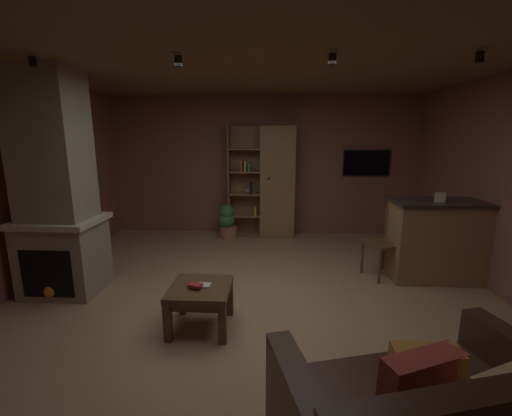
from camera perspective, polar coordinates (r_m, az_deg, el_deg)
name	(u,v)px	position (r m, az deg, el deg)	size (l,w,h in m)	color
floor	(254,310)	(3.88, -0.34, -16.77)	(5.71, 6.10, 0.02)	tan
wall_back	(264,166)	(6.50, 1.30, 7.05)	(5.83, 0.06, 2.59)	#8E544C
ceiling	(254,55)	(3.48, -0.40, 24.26)	(5.71, 6.10, 0.02)	brown
window_pane_back	(249,162)	(6.48, -1.22, 7.68)	(0.72, 0.01, 0.74)	white
stone_fireplace	(56,197)	(4.56, -30.44, 1.60)	(0.92, 0.76, 2.59)	gray
bookshelf_cabinet	(273,183)	(6.26, 2.84, 4.20)	(1.20, 0.41, 2.03)	#997047
kitchen_bar_counter	(443,240)	(5.06, 28.85, -4.74)	(1.36, 0.63, 1.05)	#997047
tissue_box	(440,197)	(4.82, 28.45, 1.58)	(0.12, 0.12, 0.11)	#BFB299
coffee_table	(200,295)	(3.46, -9.30, -14.18)	(0.58, 0.59, 0.43)	brown
table_book_0	(204,285)	(3.41, -8.72, -12.69)	(0.13, 0.10, 0.02)	beige
table_book_1	(195,285)	(3.37, -10.18, -12.62)	(0.13, 0.08, 0.03)	#B22D2D
dining_chair	(389,238)	(4.86, 21.33, -4.69)	(0.55, 0.55, 0.92)	brown
potted_floor_plant	(227,221)	(6.31, -4.85, -2.18)	(0.35, 0.35, 0.63)	#B77051
wall_mounted_tv	(366,163)	(6.65, 17.99, 7.19)	(0.84, 0.06, 0.47)	black
track_light_spot_0	(33,62)	(3.93, -33.33, 19.79)	(0.07, 0.07, 0.09)	black
track_light_spot_1	(178,61)	(3.41, -12.89, 22.86)	(0.07, 0.07, 0.09)	black
track_light_spot_2	(332,59)	(3.32, 12.67, 23.18)	(0.07, 0.07, 0.09)	black
track_light_spot_3	(480,57)	(3.71, 33.39, 20.36)	(0.07, 0.07, 0.09)	black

